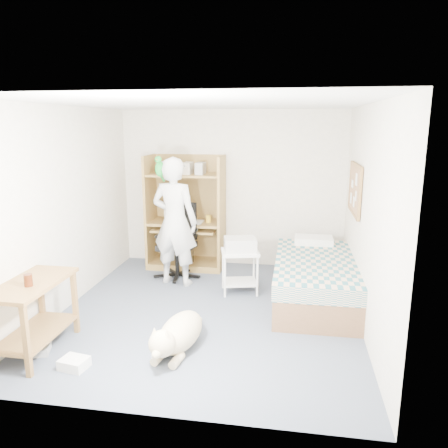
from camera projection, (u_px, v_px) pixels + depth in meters
name	position (u px, v px, depth m)	size (l,w,h in m)	color
floor	(208.00, 312.00, 5.40)	(4.00, 4.00, 0.00)	#414958
wall_back	(232.00, 189.00, 7.04)	(3.60, 0.02, 2.50)	beige
wall_right	(367.00, 219.00, 4.84)	(0.02, 4.00, 2.50)	beige
wall_left	(65.00, 209.00, 5.40)	(0.02, 4.00, 2.50)	beige
ceiling	(207.00, 103.00, 4.84)	(3.60, 4.00, 0.02)	white
computer_hutch	(186.00, 217.00, 7.00)	(1.20, 0.63, 1.80)	olive
bed	(315.00, 279.00, 5.72)	(1.02, 2.02, 0.66)	brown
side_desk	(33.00, 306.00, 4.38)	(0.50, 1.00, 0.75)	brown
corkboard	(355.00, 189.00, 5.66)	(0.04, 0.94, 0.66)	olive
office_chair	(179.00, 251.00, 6.62)	(0.62, 0.62, 1.11)	black
person	(175.00, 222.00, 6.20)	(0.67, 0.44, 1.84)	silver
parrot	(160.00, 168.00, 6.07)	(0.14, 0.24, 0.37)	#138324
dog	(178.00, 334.00, 4.46)	(0.48, 1.14, 0.43)	beige
printer_cart	(240.00, 265.00, 5.96)	(0.57, 0.50, 0.60)	white
printer	(240.00, 244.00, 5.90)	(0.42, 0.32, 0.18)	#BABAB4
crt_monitor	(178.00, 208.00, 7.00)	(0.45, 0.46, 0.37)	beige
keyboard	(184.00, 228.00, 6.88)	(0.45, 0.16, 0.03)	beige
pencil_cup	(208.00, 219.00, 6.85)	(0.08, 0.08, 0.12)	gold
drink_glass	(28.00, 280.00, 4.19)	(0.08, 0.08, 0.12)	#421B0A
floor_box_a	(74.00, 363.00, 4.16)	(0.25, 0.20, 0.10)	white
floor_box_b	(40.00, 349.00, 4.44)	(0.18, 0.22, 0.08)	#AAABA6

